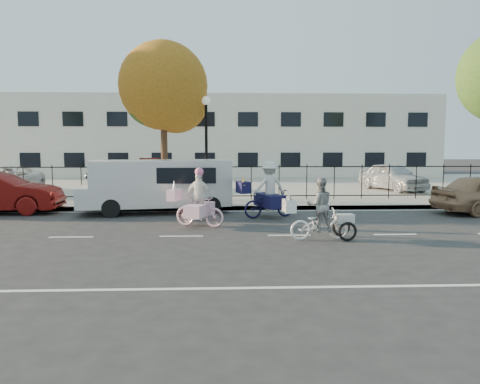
{
  "coord_description": "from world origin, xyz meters",
  "views": [
    {
      "loc": [
        1.1,
        -12.74,
        2.57
      ],
      "look_at": [
        1.67,
        1.2,
        1.1
      ],
      "focal_mm": 35.0,
      "sensor_mm": 36.0,
      "label": 1
    }
  ],
  "objects_px": {
    "lot_car_c": "(150,178)",
    "lamppost": "(206,130)",
    "white_van": "(158,184)",
    "lot_car_b": "(6,181)",
    "lot_car_d": "(392,177)",
    "unicorn_bike": "(199,205)",
    "bull_bike": "(269,195)",
    "zebra_trike": "(320,216)",
    "pedestrian": "(93,183)"
  },
  "relations": [
    {
      "from": "zebra_trike",
      "to": "lot_car_d",
      "type": "distance_m",
      "value": 12.96
    },
    {
      "from": "white_van",
      "to": "unicorn_bike",
      "type": "bearing_deg",
      "value": -70.95
    },
    {
      "from": "unicorn_bike",
      "to": "lot_car_b",
      "type": "xyz_separation_m",
      "value": [
        -9.44,
        8.08,
        0.13
      ]
    },
    {
      "from": "white_van",
      "to": "pedestrian",
      "type": "distance_m",
      "value": 2.88
    },
    {
      "from": "zebra_trike",
      "to": "bull_bike",
      "type": "relative_size",
      "value": 0.9
    },
    {
      "from": "lamppost",
      "to": "pedestrian",
      "type": "height_order",
      "value": "lamppost"
    },
    {
      "from": "bull_bike",
      "to": "lot_car_c",
      "type": "relative_size",
      "value": 0.56
    },
    {
      "from": "lot_car_b",
      "to": "lot_car_c",
      "type": "bearing_deg",
      "value": 14.64
    },
    {
      "from": "lot_car_b",
      "to": "white_van",
      "type": "bearing_deg",
      "value": -32.56
    },
    {
      "from": "zebra_trike",
      "to": "unicorn_bike",
      "type": "relative_size",
      "value": 1.05
    },
    {
      "from": "white_van",
      "to": "lot_car_d",
      "type": "relative_size",
      "value": 1.39
    },
    {
      "from": "zebra_trike",
      "to": "lot_car_d",
      "type": "height_order",
      "value": "zebra_trike"
    },
    {
      "from": "unicorn_bike",
      "to": "lot_car_b",
      "type": "bearing_deg",
      "value": 70.7
    },
    {
      "from": "lot_car_d",
      "to": "unicorn_bike",
      "type": "bearing_deg",
      "value": -154.27
    },
    {
      "from": "lamppost",
      "to": "unicorn_bike",
      "type": "distance_m",
      "value": 5.81
    },
    {
      "from": "zebra_trike",
      "to": "white_van",
      "type": "height_order",
      "value": "white_van"
    },
    {
      "from": "bull_bike",
      "to": "lot_car_b",
      "type": "xyz_separation_m",
      "value": [
        -11.77,
        6.42,
        0.03
      ]
    },
    {
      "from": "pedestrian",
      "to": "lot_car_b",
      "type": "bearing_deg",
      "value": -73.49
    },
    {
      "from": "zebra_trike",
      "to": "pedestrian",
      "type": "distance_m",
      "value": 9.77
    },
    {
      "from": "bull_bike",
      "to": "lot_car_d",
      "type": "relative_size",
      "value": 0.52
    },
    {
      "from": "zebra_trike",
      "to": "white_van",
      "type": "bearing_deg",
      "value": 39.41
    },
    {
      "from": "unicorn_bike",
      "to": "white_van",
      "type": "relative_size",
      "value": 0.32
    },
    {
      "from": "lot_car_c",
      "to": "zebra_trike",
      "type": "bearing_deg",
      "value": -81.48
    },
    {
      "from": "lamppost",
      "to": "lot_car_d",
      "type": "relative_size",
      "value": 1.05
    },
    {
      "from": "lot_car_c",
      "to": "bull_bike",
      "type": "bearing_deg",
      "value": -76.22
    },
    {
      "from": "lamppost",
      "to": "unicorn_bike",
      "type": "bearing_deg",
      "value": -90.97
    },
    {
      "from": "bull_bike",
      "to": "lot_car_d",
      "type": "distance_m",
      "value": 10.48
    },
    {
      "from": "pedestrian",
      "to": "white_van",
      "type": "bearing_deg",
      "value": 122.63
    },
    {
      "from": "unicorn_bike",
      "to": "lot_car_b",
      "type": "distance_m",
      "value": 12.43
    },
    {
      "from": "lamppost",
      "to": "lot_car_c",
      "type": "height_order",
      "value": "lamppost"
    },
    {
      "from": "lot_car_c",
      "to": "lot_car_b",
      "type": "bearing_deg",
      "value": 174.77
    },
    {
      "from": "bull_bike",
      "to": "lot_car_b",
      "type": "bearing_deg",
      "value": 42.78
    },
    {
      "from": "bull_bike",
      "to": "lot_car_c",
      "type": "height_order",
      "value": "bull_bike"
    },
    {
      "from": "lot_car_b",
      "to": "lot_car_c",
      "type": "distance_m",
      "value": 6.73
    },
    {
      "from": "lamppost",
      "to": "bull_bike",
      "type": "height_order",
      "value": "lamppost"
    },
    {
      "from": "unicorn_bike",
      "to": "lot_car_b",
      "type": "relative_size",
      "value": 0.39
    },
    {
      "from": "unicorn_bike",
      "to": "white_van",
      "type": "bearing_deg",
      "value": 49.74
    },
    {
      "from": "lot_car_b",
      "to": "lot_car_d",
      "type": "height_order",
      "value": "lot_car_d"
    },
    {
      "from": "lot_car_b",
      "to": "pedestrian",
      "type": "bearing_deg",
      "value": -37.47
    },
    {
      "from": "lamppost",
      "to": "unicorn_bike",
      "type": "xyz_separation_m",
      "value": [
        -0.09,
        -5.28,
        -2.44
      ]
    },
    {
      "from": "zebra_trike",
      "to": "pedestrian",
      "type": "bearing_deg",
      "value": 46.26
    },
    {
      "from": "white_van",
      "to": "lot_car_b",
      "type": "xyz_separation_m",
      "value": [
        -7.83,
        5.11,
        -0.27
      ]
    },
    {
      "from": "white_van",
      "to": "pedestrian",
      "type": "relative_size",
      "value": 3.34
    },
    {
      "from": "lamppost",
      "to": "lot_car_b",
      "type": "xyz_separation_m",
      "value": [
        -9.53,
        2.81,
        -2.31
      ]
    },
    {
      "from": "lot_car_c",
      "to": "lamppost",
      "type": "bearing_deg",
      "value": -75.21
    },
    {
      "from": "unicorn_bike",
      "to": "bull_bike",
      "type": "xyz_separation_m",
      "value": [
        2.33,
        1.67,
        0.1
      ]
    },
    {
      "from": "bull_bike",
      "to": "pedestrian",
      "type": "bearing_deg",
      "value": 51.56
    },
    {
      "from": "lamppost",
      "to": "pedestrian",
      "type": "distance_m",
      "value": 5.01
    },
    {
      "from": "white_van",
      "to": "lot_car_d",
      "type": "xyz_separation_m",
      "value": [
        11.11,
        6.34,
        -0.22
      ]
    },
    {
      "from": "unicorn_bike",
      "to": "white_van",
      "type": "height_order",
      "value": "white_van"
    }
  ]
}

